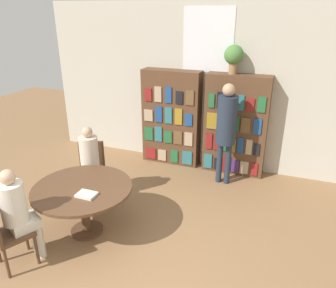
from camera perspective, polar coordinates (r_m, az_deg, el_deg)
wall_back at (r=6.16m, az=6.71°, el=9.70°), size 6.40×0.07×3.00m
bookshelf_left at (r=6.32m, az=0.59°, el=4.56°), size 1.11×0.34×1.82m
bookshelf_right at (r=6.03m, az=11.65°, el=3.16°), size 1.11×0.34×1.82m
flower_vase at (r=5.77m, az=11.39°, el=14.77°), size 0.33×0.33×0.48m
reading_table at (r=4.51m, az=-14.60°, el=-8.40°), size 1.31×1.31×0.70m
chair_near_camera at (r=4.30m, az=-26.46°, el=-13.45°), size 0.54×0.54×0.90m
chair_left_side at (r=5.42m, az=-13.11°, el=-3.88°), size 0.54×0.54×0.90m
seated_reader_left at (r=5.18m, az=-13.52°, el=-2.73°), size 0.40×0.42×1.23m
seated_reader_right at (r=4.22m, az=-24.66°, el=-10.37°), size 0.40×0.42×1.24m
librarian_standing at (r=5.51m, az=10.15°, el=3.46°), size 0.33×0.60×1.77m
open_book_on_table at (r=4.25m, az=-14.01°, el=-8.55°), size 0.24×0.18×0.03m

